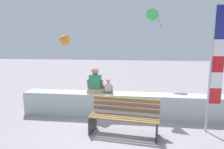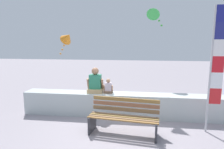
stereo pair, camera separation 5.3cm
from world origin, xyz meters
The scene contains 8 objects.
ground_plane centered at (0.00, 0.00, 0.00)m, with size 40.00×40.00×0.00m, color gray.
seawall_ledge centered at (0.00, 0.91, 0.36)m, with size 6.34×0.57×0.73m, color #B2BCBB.
park_bench centered at (0.13, -0.30, 0.42)m, with size 1.82×0.81×0.88m.
person_adult centered at (-0.87, 0.93, 1.04)m, with size 0.53×0.39×0.81m.
person_child centered at (-0.45, 0.93, 0.91)m, with size 0.30×0.22×0.46m.
flag_banner centered at (2.36, 0.08, 1.82)m, with size 0.33×0.05×3.20m.
kite_orange centered at (-2.74, 3.66, 2.52)m, with size 0.83×0.81×1.10m.
kite_green centered at (1.04, 2.95, 3.49)m, with size 0.66×0.79×0.92m.
Camera 2 is at (0.46, -5.05, 2.33)m, focal length 31.47 mm.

